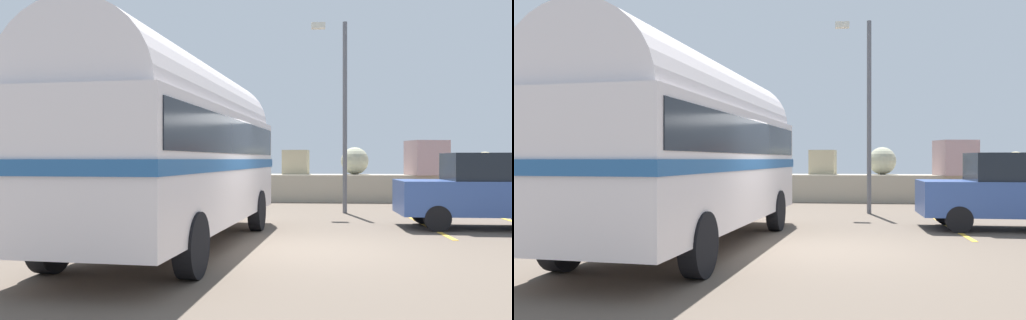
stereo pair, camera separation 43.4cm
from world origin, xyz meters
The scene contains 5 objects.
ground centered at (0.00, 0.00, 0.01)m, with size 32.00×26.00×0.02m.
breakwater centered at (0.05, 11.79, 0.77)m, with size 31.36×2.24×2.47m.
vintage_coach centered at (-2.46, 0.10, 2.05)m, with size 3.35×8.80×3.70m.
parked_car_nearest centered at (4.52, 3.42, 0.97)m, with size 4.13×1.78×1.86m.
lamp_post centered at (1.28, 6.91, 3.44)m, with size 1.13×0.24×6.08m.
Camera 2 is at (0.26, -10.06, 1.73)m, focal length 37.34 mm.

